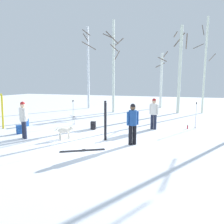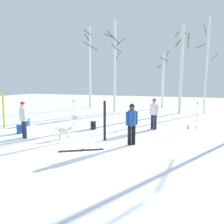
# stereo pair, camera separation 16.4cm
# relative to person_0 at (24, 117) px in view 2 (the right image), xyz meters

# --- Properties ---
(ground_plane) EXTENTS (60.00, 60.00, 0.00)m
(ground_plane) POSITION_rel_person_0_xyz_m (2.93, 0.52, -0.98)
(ground_plane) COLOR white
(person_0) EXTENTS (0.46, 0.34, 1.72)m
(person_0) POSITION_rel_person_0_xyz_m (0.00, 0.00, 0.00)
(person_0) COLOR #1E2338
(person_0) RESTS_ON ground_plane
(person_1) EXTENTS (0.44, 0.35, 1.72)m
(person_1) POSITION_rel_person_0_xyz_m (4.92, 0.73, 0.00)
(person_1) COLOR black
(person_1) RESTS_ON ground_plane
(person_2) EXTENTS (0.50, 0.34, 1.72)m
(person_2) POSITION_rel_person_0_xyz_m (5.40, 3.81, 0.00)
(person_2) COLOR #1E2338
(person_2) RESTS_ON ground_plane
(dog) EXTENTS (0.67, 0.66, 0.57)m
(dog) POSITION_rel_person_0_xyz_m (1.83, 0.55, -0.59)
(dog) COLOR beige
(dog) RESTS_ON ground_plane
(ski_pair_planted_0) EXTENTS (0.22, 0.02, 1.97)m
(ski_pair_planted_0) POSITION_rel_person_0_xyz_m (-2.57, 1.19, -0.00)
(ski_pair_planted_0) COLOR yellow
(ski_pair_planted_0) RESTS_ON ground_plane
(ski_pair_planted_1) EXTENTS (0.08, 0.13, 1.78)m
(ski_pair_planted_1) POSITION_rel_person_0_xyz_m (3.64, 0.94, -0.10)
(ski_pair_planted_1) COLOR black
(ski_pair_planted_1) RESTS_ON ground_plane
(ski_pair_lying_0) EXTENTS (1.56, 0.97, 0.05)m
(ski_pair_lying_0) POSITION_rel_person_0_xyz_m (3.31, -0.63, -0.97)
(ski_pair_lying_0) COLOR black
(ski_pair_lying_0) RESTS_ON ground_plane
(ski_pair_lying_1) EXTENTS (1.36, 1.38, 0.05)m
(ski_pair_lying_1) POSITION_rel_person_0_xyz_m (-0.76, 5.84, -0.97)
(ski_pair_lying_1) COLOR white
(ski_pair_lying_1) RESTS_ON ground_plane
(ski_poles_0) EXTENTS (0.07, 0.26, 1.49)m
(ski_poles_0) POSITION_rel_person_0_xyz_m (7.61, 4.67, -0.19)
(ski_poles_0) COLOR #B2B2BC
(ski_poles_0) RESTS_ON ground_plane
(ski_poles_1) EXTENTS (0.07, 0.23, 1.53)m
(ski_poles_1) POSITION_rel_person_0_xyz_m (0.69, 3.27, -0.17)
(ski_poles_1) COLOR #B2B2BC
(ski_poles_1) RESTS_ON ground_plane
(backpack_0) EXTENTS (0.28, 0.31, 0.44)m
(backpack_0) POSITION_rel_person_0_xyz_m (2.26, 2.67, -0.77)
(backpack_0) COLOR black
(backpack_0) RESTS_ON ground_plane
(backpack_1) EXTENTS (0.35, 0.34, 0.44)m
(backpack_1) POSITION_rel_person_0_xyz_m (-0.89, 0.59, -0.77)
(backpack_1) COLOR #1E4C99
(backpack_1) RESTS_ON ground_plane
(backpack_2) EXTENTS (0.28, 0.31, 0.44)m
(backpack_2) POSITION_rel_person_0_xyz_m (-1.85, 2.12, -0.77)
(backpack_2) COLOR #1E4C99
(backpack_2) RESTS_ON ground_plane
(water_bottle_0) EXTENTS (0.06, 0.06, 0.22)m
(water_bottle_0) POSITION_rel_person_0_xyz_m (7.20, 4.49, -0.88)
(water_bottle_0) COLOR red
(water_bottle_0) RESTS_ON ground_plane
(birch_tree_0) EXTENTS (1.36, 1.08, 7.94)m
(birch_tree_0) POSITION_rel_person_0_xyz_m (-2.01, 11.03, 3.12)
(birch_tree_0) COLOR silver
(birch_tree_0) RESTS_ON ground_plane
(birch_tree_1) EXTENTS (1.65, 1.67, 7.70)m
(birch_tree_1) POSITION_rel_person_0_xyz_m (1.26, 9.17, 3.04)
(birch_tree_1) COLOR silver
(birch_tree_1) RESTS_ON ground_plane
(birch_tree_2) EXTENTS (1.22, 1.19, 5.68)m
(birch_tree_2) POSITION_rel_person_0_xyz_m (4.88, 13.65, 1.89)
(birch_tree_2) COLOR white
(birch_tree_2) RESTS_ON ground_plane
(birch_tree_3) EXTENTS (1.07, 1.05, 7.14)m
(birch_tree_3) POSITION_rel_person_0_xyz_m (6.62, 10.50, 2.75)
(birch_tree_3) COLOR silver
(birch_tree_3) RESTS_ON ground_plane
(birch_tree_4) EXTENTS (1.70, 1.40, 7.79)m
(birch_tree_4) POSITION_rel_person_0_xyz_m (8.56, 11.07, 3.01)
(birch_tree_4) COLOR silver
(birch_tree_4) RESTS_ON ground_plane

